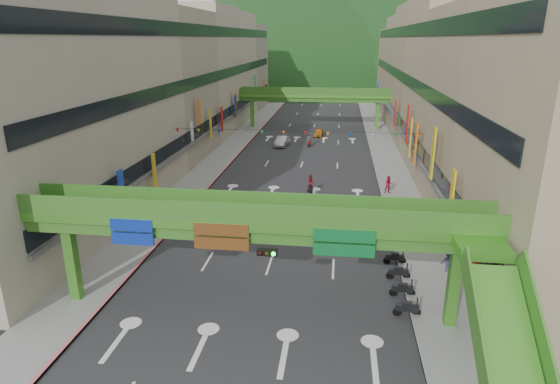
% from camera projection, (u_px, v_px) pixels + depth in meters
% --- Properties ---
extents(ground, '(320.00, 320.00, 0.00)m').
position_uv_depth(ground, '(231.00, 383.00, 21.75)').
color(ground, black).
rests_on(ground, ground).
extents(road_slab, '(18.00, 140.00, 0.02)m').
position_uv_depth(road_slab, '(307.00, 147.00, 68.86)').
color(road_slab, '#28282B').
rests_on(road_slab, ground).
extents(sidewalk_left, '(4.00, 140.00, 0.15)m').
position_uv_depth(sidewalk_left, '(234.00, 145.00, 70.15)').
color(sidewalk_left, gray).
rests_on(sidewalk_left, ground).
extents(sidewalk_right, '(4.00, 140.00, 0.15)m').
position_uv_depth(sidewalk_right, '(383.00, 149.00, 67.52)').
color(sidewalk_right, gray).
rests_on(sidewalk_right, ground).
extents(curb_left, '(0.20, 140.00, 0.18)m').
position_uv_depth(curb_left, '(247.00, 145.00, 69.92)').
color(curb_left, '#CC5959').
rests_on(curb_left, ground).
extents(curb_right, '(0.20, 140.00, 0.18)m').
position_uv_depth(curb_right, '(370.00, 148.00, 67.74)').
color(curb_right, gray).
rests_on(curb_right, ground).
extents(building_row_left, '(12.80, 95.00, 19.00)m').
position_uv_depth(building_row_left, '(179.00, 80.00, 68.17)').
color(building_row_left, '#9E937F').
rests_on(building_row_left, ground).
extents(building_row_right, '(12.80, 95.00, 19.00)m').
position_uv_depth(building_row_right, '(447.00, 83.00, 63.64)').
color(building_row_right, gray).
rests_on(building_row_right, ground).
extents(overpass_near, '(28.00, 12.27, 7.10)m').
position_uv_depth(overpass_near, '(268.00, 235.00, 25.08)').
color(overpass_near, '#4C9E2D').
rests_on(overpass_near, ground).
extents(overpass_far, '(28.00, 2.20, 7.10)m').
position_uv_depth(overpass_far, '(314.00, 98.00, 81.31)').
color(overpass_far, '#4C9E2D').
rests_on(overpass_far, ground).
extents(hill_left, '(168.00, 140.00, 112.00)m').
position_uv_depth(hill_left, '(288.00, 81.00, 174.31)').
color(hill_left, '#1C4419').
rests_on(hill_left, ground).
extents(hill_right, '(208.00, 176.00, 128.00)m').
position_uv_depth(hill_right, '(392.00, 78.00, 188.36)').
color(hill_right, '#1C4419').
rests_on(hill_right, ground).
extents(bunting_string, '(26.00, 0.36, 0.47)m').
position_uv_depth(bunting_string, '(295.00, 133.00, 48.15)').
color(bunting_string, black).
rests_on(bunting_string, ground).
extents(scooter_rider_near, '(0.64, 1.60, 2.08)m').
position_uv_depth(scooter_rider_near, '(268.00, 213.00, 40.29)').
color(scooter_rider_near, black).
rests_on(scooter_rider_near, ground).
extents(scooter_rider_mid, '(0.96, 1.59, 2.11)m').
position_uv_depth(scooter_rider_mid, '(311.00, 184.00, 47.76)').
color(scooter_rider_mid, black).
rests_on(scooter_rider_mid, ground).
extents(scooter_rider_left, '(1.15, 1.59, 2.21)m').
position_uv_depth(scooter_rider_left, '(250.00, 204.00, 41.89)').
color(scooter_rider_left, gray).
rests_on(scooter_rider_left, ground).
extents(scooter_rider_far, '(0.90, 1.60, 2.07)m').
position_uv_depth(scooter_rider_far, '(309.00, 139.00, 69.11)').
color(scooter_rider_far, '#6F0C02').
rests_on(scooter_rider_far, ground).
extents(parked_scooter_row, '(1.60, 7.16, 1.08)m').
position_uv_depth(parked_scooter_row, '(400.00, 280.00, 29.95)').
color(parked_scooter_row, black).
rests_on(parked_scooter_row, ground).
extents(car_silver, '(1.91, 4.50, 1.44)m').
position_uv_depth(car_silver, '(282.00, 141.00, 69.47)').
color(car_silver, '#B5B3BC').
rests_on(car_silver, ground).
extents(car_yellow, '(1.59, 3.65, 1.22)m').
position_uv_depth(car_yellow, '(319.00, 133.00, 76.44)').
color(car_yellow, orange).
rests_on(car_yellow, ground).
extents(pedestrian_red, '(0.96, 0.79, 1.80)m').
position_uv_depth(pedestrian_red, '(389.00, 186.00, 47.83)').
color(pedestrian_red, '#A6123A').
rests_on(pedestrian_red, ground).
extents(pedestrian_dark, '(1.00, 0.51, 1.64)m').
position_uv_depth(pedestrian_dark, '(425.00, 214.00, 40.34)').
color(pedestrian_dark, '#21222A').
rests_on(pedestrian_dark, ground).
extents(pedestrian_blue, '(0.72, 0.47, 1.54)m').
position_uv_depth(pedestrian_blue, '(448.00, 263.00, 31.69)').
color(pedestrian_blue, navy).
rests_on(pedestrian_blue, ground).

